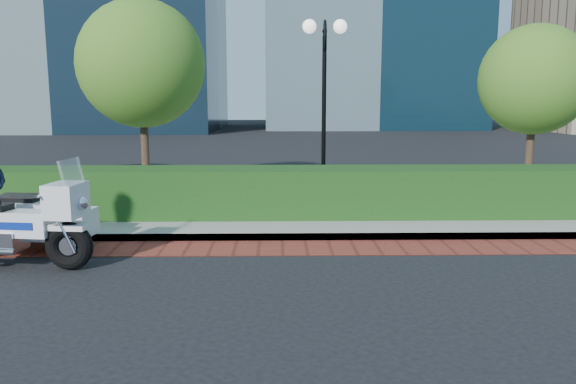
{
  "coord_description": "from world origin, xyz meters",
  "views": [
    {
      "loc": [
        -0.08,
        -7.99,
        2.59
      ],
      "look_at": [
        0.09,
        1.49,
        1.0
      ],
      "focal_mm": 35.0,
      "sensor_mm": 36.0,
      "label": 1
    }
  ],
  "objects_px": {
    "tree_b": "(141,64)",
    "tree_c": "(535,80)",
    "police_motorcycle": "(12,213)",
    "lamppost": "(324,82)"
  },
  "relations": [
    {
      "from": "tree_b",
      "to": "tree_c",
      "type": "distance_m",
      "value": 10.01
    },
    {
      "from": "tree_b",
      "to": "police_motorcycle",
      "type": "bearing_deg",
      "value": -98.42
    },
    {
      "from": "tree_b",
      "to": "tree_c",
      "type": "xyz_separation_m",
      "value": [
        10.0,
        -0.0,
        -0.39
      ]
    },
    {
      "from": "tree_b",
      "to": "police_motorcycle",
      "type": "relative_size",
      "value": 1.74
    },
    {
      "from": "tree_b",
      "to": "tree_c",
      "type": "height_order",
      "value": "tree_b"
    },
    {
      "from": "lamppost",
      "to": "tree_c",
      "type": "relative_size",
      "value": 0.98
    },
    {
      "from": "tree_c",
      "to": "police_motorcycle",
      "type": "xyz_separation_m",
      "value": [
        -10.83,
        -5.62,
        -2.27
      ]
    },
    {
      "from": "tree_b",
      "to": "police_motorcycle",
      "type": "distance_m",
      "value": 6.27
    },
    {
      "from": "lamppost",
      "to": "tree_b",
      "type": "bearing_deg",
      "value": 163.89
    },
    {
      "from": "lamppost",
      "to": "tree_c",
      "type": "height_order",
      "value": "tree_c"
    }
  ]
}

